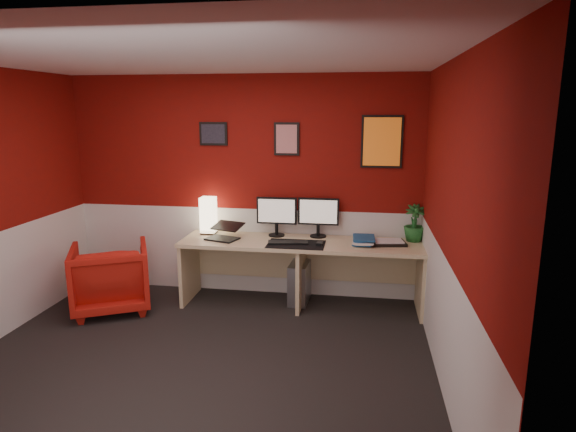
# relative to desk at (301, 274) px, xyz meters

# --- Properties ---
(ground) EXTENTS (4.00, 3.50, 0.01)m
(ground) POSITION_rel_desk_xyz_m (-0.71, -1.41, -0.36)
(ground) COLOR black
(ground) RESTS_ON ground
(ceiling) EXTENTS (4.00, 3.50, 0.01)m
(ceiling) POSITION_rel_desk_xyz_m (-0.71, -1.41, 2.13)
(ceiling) COLOR white
(ceiling) RESTS_ON ground
(wall_back) EXTENTS (4.00, 0.01, 2.50)m
(wall_back) POSITION_rel_desk_xyz_m (-0.71, 0.34, 0.89)
(wall_back) COLOR maroon
(wall_back) RESTS_ON ground
(wall_front) EXTENTS (4.00, 0.01, 2.50)m
(wall_front) POSITION_rel_desk_xyz_m (-0.71, -3.16, 0.89)
(wall_front) COLOR maroon
(wall_front) RESTS_ON ground
(wall_right) EXTENTS (0.01, 3.50, 2.50)m
(wall_right) POSITION_rel_desk_xyz_m (1.29, -1.41, 0.89)
(wall_right) COLOR maroon
(wall_right) RESTS_ON ground
(wainscot_back) EXTENTS (4.00, 0.01, 1.00)m
(wainscot_back) POSITION_rel_desk_xyz_m (-0.71, 0.34, 0.14)
(wainscot_back) COLOR silver
(wainscot_back) RESTS_ON ground
(wainscot_right) EXTENTS (0.01, 3.50, 1.00)m
(wainscot_right) POSITION_rel_desk_xyz_m (1.28, -1.41, 0.14)
(wainscot_right) COLOR silver
(wainscot_right) RESTS_ON ground
(desk) EXTENTS (2.60, 0.65, 0.73)m
(desk) POSITION_rel_desk_xyz_m (0.00, 0.00, 0.00)
(desk) COLOR #D2B786
(desk) RESTS_ON ground
(shoji_lamp) EXTENTS (0.16, 0.16, 0.40)m
(shoji_lamp) POSITION_rel_desk_xyz_m (-1.09, 0.18, 0.56)
(shoji_lamp) COLOR #FFE5B2
(shoji_lamp) RESTS_ON desk
(laptop) EXTENTS (0.38, 0.32, 0.22)m
(laptop) POSITION_rel_desk_xyz_m (-0.86, -0.05, 0.47)
(laptop) COLOR black
(laptop) RESTS_ON desk
(monitor_left) EXTENTS (0.45, 0.06, 0.58)m
(monitor_left) POSITION_rel_desk_xyz_m (-0.30, 0.20, 0.66)
(monitor_left) COLOR black
(monitor_left) RESTS_ON desk
(monitor_right) EXTENTS (0.45, 0.06, 0.58)m
(monitor_right) POSITION_rel_desk_xyz_m (0.16, 0.23, 0.66)
(monitor_right) COLOR black
(monitor_right) RESTS_ON desk
(desk_mat) EXTENTS (0.60, 0.38, 0.01)m
(desk_mat) POSITION_rel_desk_xyz_m (-0.04, -0.12, 0.37)
(desk_mat) COLOR black
(desk_mat) RESTS_ON desk
(keyboard) EXTENTS (0.44, 0.20, 0.02)m
(keyboard) POSITION_rel_desk_xyz_m (-0.13, -0.11, 0.38)
(keyboard) COLOR black
(keyboard) RESTS_ON desk_mat
(mouse) EXTENTS (0.07, 0.11, 0.03)m
(mouse) POSITION_rel_desk_xyz_m (0.21, -0.13, 0.39)
(mouse) COLOR black
(mouse) RESTS_ON desk_mat
(book_bottom) EXTENTS (0.24, 0.30, 0.03)m
(book_bottom) POSITION_rel_desk_xyz_m (0.56, 0.01, 0.38)
(book_bottom) COLOR #1C5082
(book_bottom) RESTS_ON desk
(book_middle) EXTENTS (0.23, 0.31, 0.02)m
(book_middle) POSITION_rel_desk_xyz_m (0.56, -0.02, 0.40)
(book_middle) COLOR silver
(book_middle) RESTS_ON book_bottom
(book_top) EXTENTS (0.23, 0.31, 0.03)m
(book_top) POSITION_rel_desk_xyz_m (0.55, -0.01, 0.43)
(book_top) COLOR #1C5082
(book_top) RESTS_ON book_middle
(zen_tray) EXTENTS (0.39, 0.31, 0.03)m
(zen_tray) POSITION_rel_desk_xyz_m (0.92, 0.04, 0.38)
(zen_tray) COLOR black
(zen_tray) RESTS_ON desk
(potted_plant) EXTENTS (0.23, 0.23, 0.40)m
(potted_plant) POSITION_rel_desk_xyz_m (1.20, 0.21, 0.56)
(potted_plant) COLOR #19591E
(potted_plant) RESTS_ON desk
(pc_tower) EXTENTS (0.22, 0.46, 0.45)m
(pc_tower) POSITION_rel_desk_xyz_m (-0.03, 0.13, -0.14)
(pc_tower) COLOR #99999E
(pc_tower) RESTS_ON ground
(armchair) EXTENTS (1.04, 1.05, 0.72)m
(armchair) POSITION_rel_desk_xyz_m (-2.00, -0.41, -0.01)
(armchair) COLOR #B7140A
(armchair) RESTS_ON ground
(art_left) EXTENTS (0.32, 0.02, 0.26)m
(art_left) POSITION_rel_desk_xyz_m (-1.04, 0.33, 1.49)
(art_left) COLOR black
(art_left) RESTS_ON wall_back
(art_center) EXTENTS (0.28, 0.02, 0.36)m
(art_center) POSITION_rel_desk_xyz_m (-0.21, 0.33, 1.44)
(art_center) COLOR red
(art_center) RESTS_ON wall_back
(art_right) EXTENTS (0.44, 0.02, 0.56)m
(art_right) POSITION_rel_desk_xyz_m (0.82, 0.33, 1.42)
(art_right) COLOR orange
(art_right) RESTS_ON wall_back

